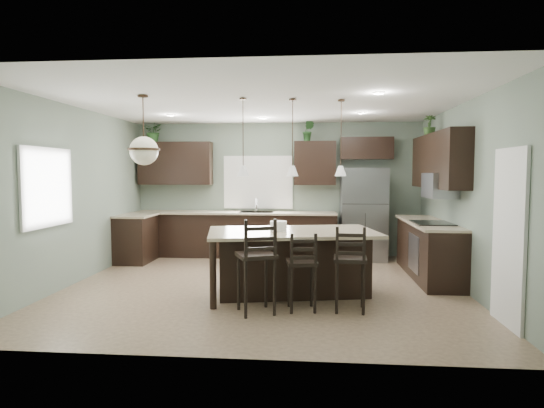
% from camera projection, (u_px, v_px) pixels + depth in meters
% --- Properties ---
extents(ground, '(6.00, 6.00, 0.00)m').
position_uv_depth(ground, '(263.00, 286.00, 7.03)').
color(ground, '#9E8466').
rests_on(ground, ground).
extents(pantry_door, '(0.04, 0.82, 2.04)m').
position_uv_depth(pantry_door, '(509.00, 238.00, 5.16)').
color(pantry_door, white).
rests_on(pantry_door, ground).
extents(window_back, '(1.35, 0.02, 1.00)m').
position_uv_depth(window_back, '(258.00, 182.00, 9.67)').
color(window_back, white).
rests_on(window_back, room_shell).
extents(window_left, '(0.02, 1.10, 1.00)m').
position_uv_depth(window_left, '(46.00, 187.00, 6.39)').
color(window_left, white).
rests_on(window_left, room_shell).
extents(left_return_cabs, '(0.60, 0.90, 0.90)m').
position_uv_depth(left_return_cabs, '(136.00, 239.00, 8.92)').
color(left_return_cabs, black).
rests_on(left_return_cabs, ground).
extents(left_return_countertop, '(0.66, 0.96, 0.04)m').
position_uv_depth(left_return_countertop, '(137.00, 215.00, 8.89)').
color(left_return_countertop, '#BEB090').
rests_on(left_return_countertop, left_return_cabs).
extents(back_lower_cabs, '(4.20, 0.60, 0.90)m').
position_uv_depth(back_lower_cabs, '(235.00, 235.00, 9.51)').
color(back_lower_cabs, black).
rests_on(back_lower_cabs, ground).
extents(back_countertop, '(4.20, 0.66, 0.04)m').
position_uv_depth(back_countertop, '(235.00, 213.00, 9.45)').
color(back_countertop, '#BEB090').
rests_on(back_countertop, back_lower_cabs).
extents(sink_inset, '(0.70, 0.45, 0.01)m').
position_uv_depth(sink_inset, '(257.00, 212.00, 9.41)').
color(sink_inset, gray).
rests_on(sink_inset, back_countertop).
extents(faucet, '(0.02, 0.02, 0.28)m').
position_uv_depth(faucet, '(256.00, 205.00, 9.37)').
color(faucet, silver).
rests_on(faucet, back_countertop).
extents(back_upper_left, '(1.55, 0.34, 0.90)m').
position_uv_depth(back_upper_left, '(176.00, 163.00, 9.64)').
color(back_upper_left, black).
rests_on(back_upper_left, room_shell).
extents(back_upper_right, '(0.85, 0.34, 0.90)m').
position_uv_depth(back_upper_right, '(315.00, 163.00, 9.39)').
color(back_upper_right, black).
rests_on(back_upper_right, room_shell).
extents(fridge_header, '(1.05, 0.34, 0.45)m').
position_uv_depth(fridge_header, '(367.00, 148.00, 9.27)').
color(fridge_header, black).
rests_on(fridge_header, room_shell).
extents(right_lower_cabs, '(0.60, 2.35, 0.90)m').
position_uv_depth(right_lower_cabs, '(428.00, 250.00, 7.63)').
color(right_lower_cabs, black).
rests_on(right_lower_cabs, ground).
extents(right_countertop, '(0.66, 2.35, 0.04)m').
position_uv_depth(right_countertop, '(428.00, 223.00, 7.60)').
color(right_countertop, '#BEB090').
rests_on(right_countertop, right_lower_cabs).
extents(cooktop, '(0.58, 0.75, 0.02)m').
position_uv_depth(cooktop, '(432.00, 223.00, 7.32)').
color(cooktop, black).
rests_on(cooktop, right_countertop).
extents(wall_oven_front, '(0.01, 0.72, 0.60)m').
position_uv_depth(wall_oven_front, '(413.00, 253.00, 7.38)').
color(wall_oven_front, gray).
rests_on(wall_oven_front, right_lower_cabs).
extents(right_upper_cabs, '(0.34, 2.35, 0.90)m').
position_uv_depth(right_upper_cabs, '(439.00, 161.00, 7.51)').
color(right_upper_cabs, black).
rests_on(right_upper_cabs, room_shell).
extents(microwave, '(0.40, 0.75, 0.40)m').
position_uv_depth(microwave, '(439.00, 186.00, 7.27)').
color(microwave, gray).
rests_on(microwave, right_upper_cabs).
extents(refrigerator, '(0.90, 0.74, 1.85)m').
position_uv_depth(refrigerator, '(363.00, 214.00, 9.13)').
color(refrigerator, gray).
rests_on(refrigerator, ground).
extents(kitchen_island, '(2.58, 1.76, 0.92)m').
position_uv_depth(kitchen_island, '(292.00, 262.00, 6.55)').
color(kitchen_island, black).
rests_on(kitchen_island, ground).
extents(serving_dish, '(0.24, 0.24, 0.14)m').
position_uv_depth(serving_dish, '(278.00, 226.00, 6.49)').
color(serving_dish, white).
rests_on(serving_dish, kitchen_island).
extents(bar_stool_left, '(0.58, 0.58, 1.20)m').
position_uv_depth(bar_stool_left, '(256.00, 266.00, 5.65)').
color(bar_stool_left, black).
rests_on(bar_stool_left, ground).
extents(bar_stool_center, '(0.42, 0.42, 1.01)m').
position_uv_depth(bar_stool_center, '(302.00, 271.00, 5.77)').
color(bar_stool_center, black).
rests_on(bar_stool_center, ground).
extents(bar_stool_right, '(0.43, 0.43, 1.10)m').
position_uv_depth(bar_stool_right, '(350.00, 268.00, 5.74)').
color(bar_stool_right, black).
rests_on(bar_stool_right, ground).
extents(pendant_left, '(0.17, 0.17, 1.10)m').
position_uv_depth(pendant_left, '(243.00, 137.00, 6.35)').
color(pendant_left, white).
rests_on(pendant_left, room_shell).
extents(pendant_center, '(0.17, 0.17, 1.10)m').
position_uv_depth(pendant_center, '(293.00, 138.00, 6.42)').
color(pendant_center, white).
rests_on(pendant_center, room_shell).
extents(pendant_right, '(0.17, 0.17, 1.10)m').
position_uv_depth(pendant_right, '(341.00, 138.00, 6.49)').
color(pendant_right, white).
rests_on(pendant_right, room_shell).
extents(chandelier, '(0.43, 0.43, 0.94)m').
position_uv_depth(chandelier, '(143.00, 130.00, 6.11)').
color(chandelier, beige).
rests_on(chandelier, room_shell).
extents(plant_back_left, '(0.47, 0.42, 0.45)m').
position_uv_depth(plant_back_left, '(154.00, 131.00, 9.61)').
color(plant_back_left, '#2A5726').
rests_on(plant_back_left, back_upper_left).
extents(plant_back_right, '(0.27, 0.23, 0.43)m').
position_uv_depth(plant_back_right, '(308.00, 131.00, 9.32)').
color(plant_back_right, '#22481F').
rests_on(plant_back_right, back_upper_right).
extents(plant_right_wall, '(0.25, 0.25, 0.37)m').
position_uv_depth(plant_right_wall, '(429.00, 125.00, 8.00)').
color(plant_right_wall, '#304F22').
rests_on(plant_right_wall, right_upper_cabs).
extents(room_shell, '(6.00, 6.00, 6.00)m').
position_uv_depth(room_shell, '(263.00, 176.00, 6.91)').
color(room_shell, slate).
rests_on(room_shell, ground).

